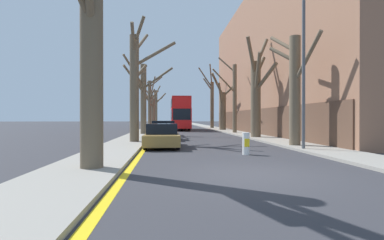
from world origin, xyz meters
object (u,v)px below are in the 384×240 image
(street_tree_right_0, at_px, (294,87))
(parked_car_0, at_px, (162,136))
(street_tree_left_5, at_px, (156,106))
(parked_car_1, at_px, (163,131))
(street_tree_right_2, at_px, (234,96))
(parked_car_2, at_px, (164,129))
(lamp_post, at_px, (302,57))
(street_tree_left_1, at_px, (136,82))
(street_tree_left_2, at_px, (143,95))
(street_tree_left_0, at_px, (89,45))
(street_tree_right_3, at_px, (223,107))
(street_tree_left_3, at_px, (150,103))
(street_tree_right_1, at_px, (256,92))
(street_tree_right_4, at_px, (211,102))
(double_decker_bus, at_px, (180,112))
(traffic_bollard, at_px, (246,144))
(street_tree_left_4, at_px, (153,110))

(street_tree_right_0, bearing_deg, parked_car_0, 175.25)
(street_tree_left_5, distance_m, parked_car_1, 36.24)
(street_tree_right_2, height_order, parked_car_2, street_tree_right_2)
(parked_car_1, xyz_separation_m, lamp_post, (6.83, -8.39, 3.95))
(street_tree_left_1, relative_size, street_tree_left_2, 1.06)
(street_tree_left_0, relative_size, street_tree_right_0, 1.14)
(street_tree_right_3, xyz_separation_m, parked_car_2, (-7.52, -10.53, -2.42))
(street_tree_left_2, bearing_deg, parked_car_1, -72.56)
(parked_car_2, bearing_deg, street_tree_left_2, 154.86)
(street_tree_left_3, xyz_separation_m, street_tree_right_1, (9.32, -16.04, 0.09))
(street_tree_left_5, height_order, lamp_post, lamp_post)
(street_tree_right_2, height_order, street_tree_right_4, street_tree_right_4)
(parked_car_0, bearing_deg, street_tree_left_0, -104.66)
(double_decker_bus, height_order, parked_car_1, double_decker_bus)
(street_tree_right_4, relative_size, parked_car_0, 2.28)
(street_tree_right_2, distance_m, street_tree_right_3, 7.64)
(street_tree_left_3, bearing_deg, parked_car_1, -83.45)
(street_tree_left_0, relative_size, lamp_post, 0.92)
(parked_car_1, bearing_deg, street_tree_right_4, 73.09)
(street_tree_left_0, height_order, street_tree_left_2, street_tree_left_0)
(street_tree_left_0, height_order, street_tree_right_3, street_tree_left_0)
(traffic_bollard, bearing_deg, double_decker_bus, 93.36)
(parked_car_2, bearing_deg, street_tree_right_4, 68.44)
(street_tree_right_3, height_order, parked_car_0, street_tree_right_3)
(street_tree_left_2, bearing_deg, street_tree_right_2, 12.24)
(street_tree_left_0, relative_size, street_tree_right_4, 0.77)
(street_tree_left_2, xyz_separation_m, street_tree_right_3, (9.53, 9.59, -0.74))
(street_tree_left_2, relative_size, traffic_bollard, 7.65)
(double_decker_bus, relative_size, parked_car_2, 2.46)
(street_tree_left_0, height_order, parked_car_0, street_tree_left_0)
(double_decker_bus, xyz_separation_m, parked_car_0, (-2.07, -24.65, -1.84))
(street_tree_left_3, height_order, parked_car_1, street_tree_left_3)
(street_tree_left_2, relative_size, street_tree_left_5, 0.92)
(parked_car_1, bearing_deg, double_decker_bus, 83.72)
(street_tree_right_0, height_order, street_tree_right_1, street_tree_right_1)
(double_decker_bus, bearing_deg, traffic_bollard, -86.64)
(street_tree_left_3, distance_m, parked_car_0, 22.98)
(street_tree_right_3, xyz_separation_m, lamp_post, (-0.69, -24.37, 1.55))
(street_tree_right_0, bearing_deg, street_tree_right_2, 90.20)
(parked_car_0, bearing_deg, street_tree_right_2, 62.97)
(lamp_post, bearing_deg, street_tree_left_0, -149.92)
(street_tree_right_4, height_order, traffic_bollard, street_tree_right_4)
(street_tree_left_4, xyz_separation_m, parked_car_0, (2.05, -32.09, -2.25))
(street_tree_right_3, xyz_separation_m, parked_car_0, (-7.52, -21.82, -2.44))
(street_tree_left_1, xyz_separation_m, double_decker_bus, (3.78, 21.83, -1.50))
(street_tree_left_0, xyz_separation_m, street_tree_right_1, (9.39, 14.33, -0.04))
(street_tree_left_2, height_order, lamp_post, lamp_post)
(street_tree_right_0, distance_m, street_tree_right_1, 7.28)
(parked_car_1, height_order, parked_car_2, parked_car_1)
(street_tree_right_0, height_order, double_decker_bus, street_tree_right_0)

